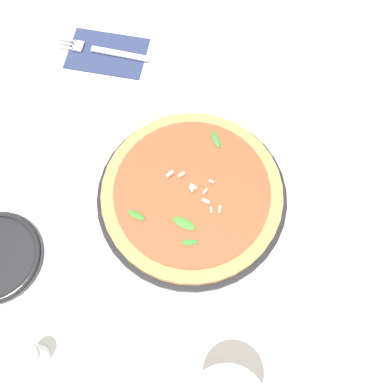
% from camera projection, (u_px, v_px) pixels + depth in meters
% --- Properties ---
extents(ground_plane, '(6.00, 6.00, 0.00)m').
position_uv_depth(ground_plane, '(206.00, 218.00, 0.77)').
color(ground_plane, silver).
extents(pizza_arugula_main, '(0.33, 0.33, 0.05)m').
position_uv_depth(pizza_arugula_main, '(192.00, 195.00, 0.77)').
color(pizza_arugula_main, black).
rests_on(pizza_arugula_main, ground_plane).
extents(napkin, '(0.17, 0.14, 0.01)m').
position_uv_depth(napkin, '(107.00, 53.00, 0.90)').
color(napkin, navy).
rests_on(napkin, ground_plane).
extents(fork, '(0.19, 0.07, 0.00)m').
position_uv_depth(fork, '(103.00, 51.00, 0.89)').
color(fork, silver).
rests_on(fork, ground_plane).
extents(shaker_pepper, '(0.03, 0.03, 0.07)m').
position_uv_depth(shaker_pepper, '(34.00, 355.00, 0.66)').
color(shaker_pepper, silver).
rests_on(shaker_pepper, ground_plane).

